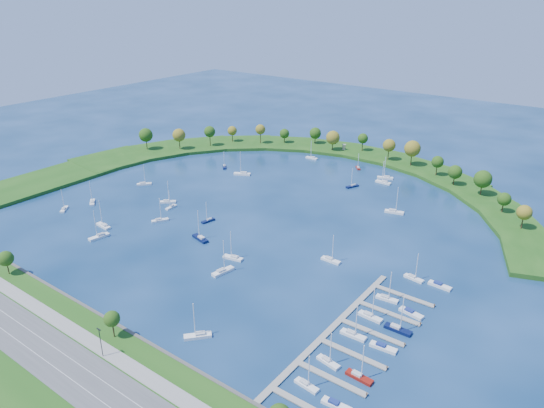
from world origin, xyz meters
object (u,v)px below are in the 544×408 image
Objects in this scene: dock_system at (350,337)px; moored_boat_2 at (224,166)px; moored_boat_14 at (168,201)px; moored_boat_18 at (160,220)px; moored_boat_5 at (208,220)px; docked_boat_9 at (411,313)px; moored_boat_20 at (242,173)px; docked_boat_2 at (328,361)px; moored_boat_21 at (385,177)px; docked_boat_7 at (398,328)px; moored_boat_3 at (103,225)px; moored_boat_7 at (394,211)px; moored_boat_13 at (171,206)px; docked_boat_6 at (370,316)px; moored_boat_10 at (358,167)px; docked_boat_8 at (387,298)px; docked_boat_11 at (440,285)px; moored_boat_0 at (233,257)px; docked_boat_3 at (359,376)px; moored_boat_16 at (312,158)px; docked_boat_0 at (306,384)px; moored_boat_6 at (331,260)px; moored_boat_11 at (144,183)px; docked_boat_1 at (336,405)px; moored_boat_15 at (223,271)px; harbor_tower at (344,147)px; docked_boat_5 at (383,347)px; moored_boat_12 at (92,202)px; docked_boat_4 at (353,334)px; moored_boat_9 at (383,182)px; moored_boat_17 at (64,209)px; moored_boat_1 at (200,238)px; docked_boat_10 at (414,277)px; moored_boat_19 at (99,236)px; moored_boat_8 at (352,186)px.

dock_system is 7.53× the size of moored_boat_2.
moored_boat_18 is (14.19, -18.22, -0.01)m from moored_boat_14.
moored_boat_5 is 1.16× the size of docked_boat_9.
moored_boat_20 is 1.29× the size of docked_boat_2.
moored_boat_14 is 127.62m from moored_boat_21.
moored_boat_20 reaches higher than docked_boat_7.
docked_boat_2 is (133.85, -18.25, -0.06)m from moored_boat_3.
docked_boat_7 is at bearing -80.53° from moored_boat_7.
moored_boat_3 is 1.34× the size of moored_boat_13.
docked_boat_6 is (117.10, -10.25, 0.02)m from moored_boat_18.
moored_boat_10 is 0.81× the size of docked_boat_8.
moored_boat_21 is 1.14× the size of docked_boat_8.
moored_boat_0 is at bearing -154.64° from docked_boat_11.
moored_boat_18 is 133.33m from docked_boat_3.
docked_boat_0 is at bearing 120.09° from moored_boat_16.
moored_boat_6 is 0.89× the size of moored_boat_7.
docked_boat_1 is at bearing -73.93° from moored_boat_11.
moored_boat_15 is 1.15× the size of docked_boat_3.
moored_boat_6 reaches higher than moored_boat_16.
moored_boat_0 is (35.15, -158.00, -3.08)m from harbor_tower.
docked_boat_7 is at bearing 85.03° from docked_boat_5.
moored_boat_12 is at bearing 170.34° from docked_boat_0.
docked_boat_4 is at bearing -61.06° from moored_boat_14.
moored_boat_6 is 1.25× the size of moored_boat_13.
moored_boat_17 is (-114.55, -132.25, -0.07)m from moored_boat_9.
docked_boat_5 is at bearing -175.32° from moored_boat_3.
moored_boat_7 is 1.14× the size of moored_boat_16.
moored_boat_2 is 99.45m from moored_boat_21.
moored_boat_1 is at bearing 178.17° from docked_boat_8.
docked_boat_10 is (119.51, 22.47, -0.01)m from moored_boat_18.
moored_boat_0 is 0.93× the size of moored_boat_19.
moored_boat_3 reaches higher than docked_boat_6.
docked_boat_2 is 0.86× the size of docked_boat_7.
harbor_tower is 54.73m from moored_boat_21.
moored_boat_5 is 0.83× the size of docked_boat_6.
moored_boat_0 is 0.95× the size of docked_boat_7.
docked_boat_4 is (64.40, -15.48, -0.00)m from moored_boat_0.
moored_boat_3 is 1.18× the size of docked_boat_0.
moored_boat_5 reaches higher than docked_boat_9.
moored_boat_5 is 0.75× the size of moored_boat_7.
moored_boat_8 is (-63.53, 120.31, 0.54)m from dock_system.
moored_boat_19 reaches higher than docked_boat_3.
harbor_tower is at bearing 136.02° from docked_boat_9.
moored_boat_8 is 0.95× the size of moored_boat_14.
docked_boat_9 is 0.78× the size of docked_boat_10.
moored_boat_13 is 1.12× the size of docked_boat_11.
moored_boat_14 is 23.09m from moored_boat_18.
moored_boat_16 is (52.62, 132.36, 0.00)m from moored_boat_12.
moored_boat_13 is 127.21m from docked_boat_6.
docked_boat_0 reaches higher than docked_boat_1.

